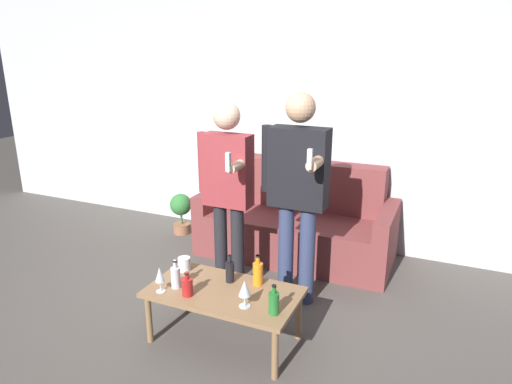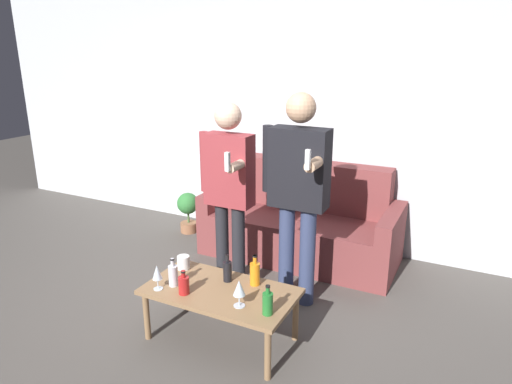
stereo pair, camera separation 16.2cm
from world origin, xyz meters
The scene contains 15 objects.
ground_plane centered at (0.00, 0.00, 0.00)m, with size 16.00×16.00×0.00m, color #514C47.
wall_back centered at (0.00, 2.15, 1.35)m, with size 8.00×0.06×2.70m.
couch centered at (0.34, 1.73, 0.32)m, with size 1.89×0.80×0.92m.
coffee_table centered at (0.35, 0.15, 0.35)m, with size 1.05×0.56×0.40m.
bottle_orange centered at (0.53, 0.32, 0.49)m, with size 0.07×0.07×0.23m.
bottle_green centered at (0.33, 0.28, 0.48)m, with size 0.06×0.06×0.21m.
bottle_dark centered at (0.77, 0.02, 0.48)m, with size 0.07×0.07×0.20m.
bottle_yellow centered at (0.15, -0.01, 0.46)m, with size 0.08×0.08×0.17m.
bottle_red centered at (0.02, 0.05, 0.48)m, with size 0.07×0.07×0.21m.
wine_glass_near centered at (-0.04, -0.04, 0.52)m, with size 0.07×0.07×0.18m.
wine_glass_far centered at (0.57, 0.02, 0.52)m, with size 0.08×0.08×0.19m.
cup_on_table centered at (-0.06, 0.30, 0.45)m, with size 0.09×0.09×0.10m.
person_standing_left centered at (0.06, 0.79, 0.96)m, with size 0.46×0.41×1.61m.
person_standing_right centered at (0.62, 0.88, 1.00)m, with size 0.53×0.44×1.70m.
potted_plant centered at (-1.02, 1.72, 0.28)m, with size 0.24×0.24×0.46m.
Camera 2 is at (1.83, -2.26, 1.99)m, focal length 32.00 mm.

